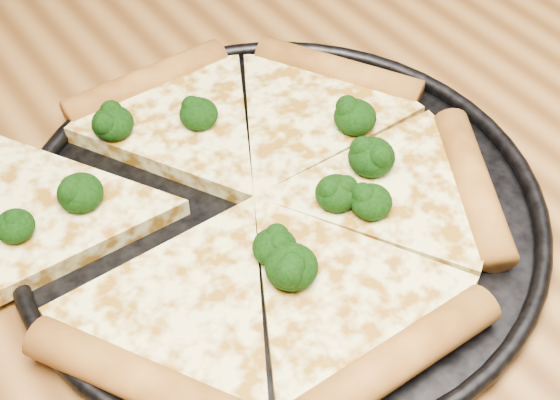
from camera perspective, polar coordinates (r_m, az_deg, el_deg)
dining_table at (r=0.65m, az=-3.41°, el=-5.37°), size 1.20×0.90×0.75m
pizza_pan at (r=0.56m, az=0.00°, el=-0.56°), size 0.38×0.38×0.02m
pizza at (r=0.56m, az=-2.67°, el=0.02°), size 0.40×0.35×0.03m
broccoli_florets at (r=0.55m, az=-2.10°, el=1.49°), size 0.28×0.22×0.03m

